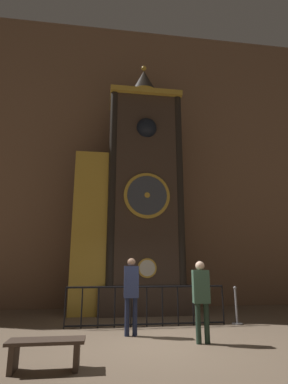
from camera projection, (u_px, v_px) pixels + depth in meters
ground_plane at (161, 343)px, 6.10m from camera, size 28.00×28.00×0.00m
cathedral_back_wall at (132, 155)px, 12.87m from camera, size 24.00×0.32×12.35m
clock_tower at (134, 198)px, 10.84m from camera, size 4.01×1.82×9.47m
railing_fence at (147, 304)px, 7.87m from camera, size 4.24×0.05×1.01m
visitor_near at (131, 288)px, 6.95m from camera, size 0.35×0.24×1.71m
visitor_far at (201, 293)px, 6.28m from camera, size 0.36×0.25×1.63m
stanchion_post at (237, 312)px, 8.12m from camera, size 0.28×0.28×0.99m
visitor_bench at (46, 349)px, 4.56m from camera, size 1.16×0.40×0.44m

